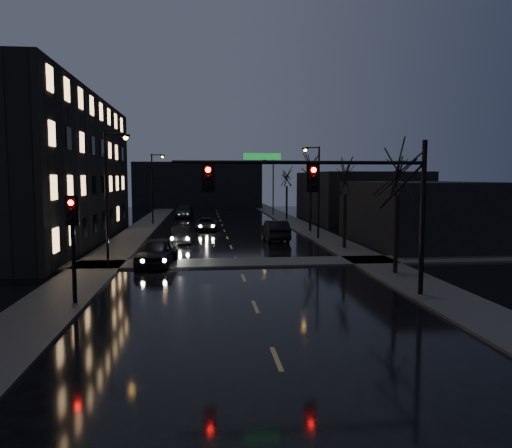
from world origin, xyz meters
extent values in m
plane|color=black|center=(0.00, 0.00, 0.00)|extent=(160.00, 160.00, 0.00)
cube|color=#2D2D2B|center=(-8.50, 35.00, 0.06)|extent=(3.00, 140.00, 0.12)
cube|color=#2D2D2B|center=(8.50, 35.00, 0.06)|extent=(3.00, 140.00, 0.12)
cube|color=#2D2D2B|center=(0.00, 18.50, 0.06)|extent=(40.00, 3.00, 0.12)
cube|color=black|center=(-16.50, 30.00, 6.00)|extent=(12.00, 30.00, 12.00)
cube|color=black|center=(15.50, 26.00, 2.50)|extent=(10.00, 14.00, 5.00)
cube|color=black|center=(17.00, 48.00, 3.00)|extent=(12.00, 18.00, 6.00)
cube|color=black|center=(-3.00, 78.00, 4.00)|extent=(22.00, 10.00, 8.00)
cylinder|color=black|center=(7.60, 9.00, 3.50)|extent=(0.22, 0.22, 7.00)
cylinder|color=black|center=(2.10, 9.00, 6.00)|extent=(11.00, 0.16, 0.16)
cylinder|color=black|center=(6.60, 9.00, 5.00)|extent=(2.05, 0.10, 2.05)
cube|color=#0C591E|center=(0.40, 9.00, 6.25)|extent=(1.60, 0.04, 0.28)
cube|color=black|center=(-1.90, 9.00, 5.35)|extent=(0.35, 0.28, 1.05)
sphere|color=#FF0705|center=(-1.90, 8.84, 5.68)|extent=(0.22, 0.22, 0.22)
cube|color=black|center=(2.60, 9.00, 5.35)|extent=(0.35, 0.28, 1.05)
sphere|color=#FF0705|center=(2.60, 8.84, 5.68)|extent=(0.22, 0.22, 0.22)
cylinder|color=black|center=(-7.50, 9.00, 2.20)|extent=(0.18, 0.18, 4.40)
cube|color=black|center=(-7.50, 9.00, 4.00)|extent=(0.35, 0.28, 1.05)
sphere|color=#FF0705|center=(-7.50, 8.84, 4.33)|extent=(0.22, 0.22, 0.22)
cylinder|color=black|center=(8.40, 14.00, 2.20)|extent=(0.24, 0.24, 4.40)
cylinder|color=black|center=(8.40, 24.00, 2.06)|extent=(0.24, 0.24, 4.12)
cylinder|color=black|center=(8.40, 36.00, 2.34)|extent=(0.24, 0.24, 4.68)
cylinder|color=black|center=(8.40, 50.00, 2.15)|extent=(0.24, 0.24, 4.29)
cylinder|color=black|center=(-7.80, 18.00, 4.00)|extent=(0.16, 0.16, 8.00)
cylinder|color=black|center=(-7.20, 18.00, 7.90)|extent=(1.20, 0.10, 0.10)
cube|color=black|center=(-6.60, 18.00, 7.80)|extent=(0.50, 0.25, 0.15)
sphere|color=#FFA232|center=(-6.60, 18.00, 7.70)|extent=(0.28, 0.28, 0.28)
cylinder|color=black|center=(-7.80, 45.00, 4.00)|extent=(0.16, 0.16, 8.00)
cylinder|color=black|center=(-7.20, 45.00, 7.90)|extent=(1.20, 0.10, 0.10)
cube|color=black|center=(-6.60, 45.00, 7.80)|extent=(0.50, 0.25, 0.15)
sphere|color=#FFA232|center=(-6.60, 45.00, 7.70)|extent=(0.28, 0.28, 0.28)
cylinder|color=black|center=(7.80, 30.00, 4.00)|extent=(0.16, 0.16, 8.00)
cylinder|color=black|center=(7.20, 30.00, 7.90)|extent=(1.20, 0.10, 0.10)
cube|color=black|center=(6.60, 30.00, 7.80)|extent=(0.50, 0.25, 0.15)
sphere|color=#FFA232|center=(6.60, 30.00, 7.70)|extent=(0.28, 0.28, 0.28)
cylinder|color=black|center=(7.80, 58.00, 4.00)|extent=(0.16, 0.16, 8.00)
cylinder|color=black|center=(7.20, 58.00, 7.90)|extent=(1.20, 0.10, 0.10)
cube|color=black|center=(6.60, 58.00, 7.80)|extent=(0.50, 0.25, 0.15)
sphere|color=#FFA232|center=(6.60, 58.00, 7.70)|extent=(0.28, 0.28, 0.28)
imported|color=black|center=(-4.95, 18.43, 0.84)|extent=(2.59, 5.14, 1.68)
imported|color=black|center=(-3.95, 28.72, 0.66)|extent=(1.78, 4.14, 1.33)
imported|color=black|center=(-1.80, 38.31, 0.65)|extent=(2.29, 4.72, 1.29)
imported|color=black|center=(-4.68, 55.37, 0.80)|extent=(2.56, 5.61, 1.59)
imported|color=black|center=(4.04, 29.77, 0.86)|extent=(1.85, 5.22, 1.72)
camera|label=1|loc=(-2.12, -12.19, 5.36)|focal=35.00mm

